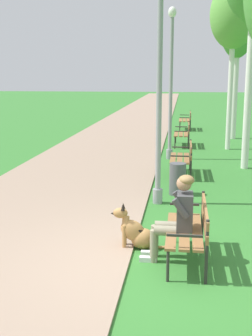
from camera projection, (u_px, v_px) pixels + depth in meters
The scene contains 13 objects.
ground_plane at pixel (145, 266), 6.20m from camera, with size 120.00×120.00×0.00m, color #33752D.
paved_path at pixel (143, 113), 29.75m from camera, with size 3.92×60.00×0.04m, color gray.
park_bench_near at pixel (191, 227), 6.26m from camera, with size 0.55×1.50×0.85m.
park_bench_mid at pixel (184, 156), 11.63m from camera, with size 0.55×1.50×0.85m.
park_bench_far at pixel (184, 132), 16.33m from camera, with size 0.55×1.50×0.85m.
park_bench_furthest at pixel (186, 119), 21.15m from camera, with size 0.55×1.50×0.85m.
person_seated_on_near_bench at pixel (177, 214), 6.25m from camera, with size 0.74×0.49×1.25m.
dog_shepherd at pixel (136, 232), 6.77m from camera, with size 0.83×0.31×0.71m.
lamp_post_near at pixel (159, 94), 8.74m from camera, with size 0.24×0.24×4.30m.
lamp_post_mid at pixel (171, 83), 13.47m from camera, with size 0.24×0.24×4.52m.
birch_tree_fourth at pixel (234, 16), 14.82m from camera, with size 1.57×1.58×5.66m.
birch_tree_fifth at pixel (238, 20), 17.38m from camera, with size 1.49×1.59×6.23m.
litter_bin at pixel (178, 179), 9.79m from camera, with size 0.36×0.36×0.70m, color #515156.
Camera 1 is at (0.47, -5.77, 2.61)m, focal length 47.85 mm.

